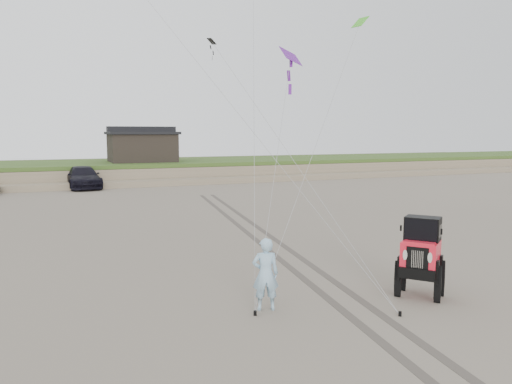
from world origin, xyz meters
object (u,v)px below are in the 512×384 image
jeep (420,265)px  man (265,274)px  cabin (142,146)px  truck_c (83,177)px

jeep → man: size_ratio=2.54×
cabin → man: (-3.46, -37.30, -2.31)m
jeep → man: bearing=-138.2°
cabin → jeep: size_ratio=1.36×
cabin → man: cabin is taller
man → truck_c: bearing=-68.8°
truck_c → man: 31.60m
jeep → truck_c: bearing=152.8°
truck_c → man: bearing=-89.4°
cabin → jeep: bearing=-88.7°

